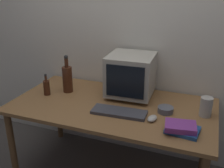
{
  "coord_description": "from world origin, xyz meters",
  "views": [
    {
      "loc": [
        0.7,
        -1.84,
        1.67
      ],
      "look_at": [
        0.0,
        0.0,
        0.89
      ],
      "focal_mm": 42.66,
      "sensor_mm": 36.0,
      "label": 1
    }
  ],
  "objects_px": {
    "computer_mouse": "(152,118)",
    "metal_canister": "(206,107)",
    "bottle_tall": "(67,78)",
    "bottle_short": "(47,87)",
    "cd_spindle": "(166,110)",
    "crt_monitor": "(131,75)",
    "book_stack": "(181,128)",
    "keyboard": "(119,112)"
  },
  "relations": [
    {
      "from": "computer_mouse",
      "to": "metal_canister",
      "type": "distance_m",
      "value": 0.42
    },
    {
      "from": "bottle_tall",
      "to": "bottle_short",
      "type": "relative_size",
      "value": 1.76
    },
    {
      "from": "cd_spindle",
      "to": "metal_canister",
      "type": "height_order",
      "value": "metal_canister"
    },
    {
      "from": "crt_monitor",
      "to": "book_stack",
      "type": "xyz_separation_m",
      "value": [
        0.5,
        -0.45,
        -0.16
      ]
    },
    {
      "from": "computer_mouse",
      "to": "bottle_tall",
      "type": "distance_m",
      "value": 0.88
    },
    {
      "from": "bottle_tall",
      "to": "cd_spindle",
      "type": "bearing_deg",
      "value": -5.85
    },
    {
      "from": "cd_spindle",
      "to": "computer_mouse",
      "type": "bearing_deg",
      "value": -112.55
    },
    {
      "from": "book_stack",
      "to": "cd_spindle",
      "type": "distance_m",
      "value": 0.29
    },
    {
      "from": "computer_mouse",
      "to": "bottle_short",
      "type": "bearing_deg",
      "value": -175.45
    },
    {
      "from": "keyboard",
      "to": "bottle_short",
      "type": "xyz_separation_m",
      "value": [
        -0.72,
        0.11,
        0.06
      ]
    },
    {
      "from": "crt_monitor",
      "to": "cd_spindle",
      "type": "xyz_separation_m",
      "value": [
        0.35,
        -0.21,
        -0.17
      ]
    },
    {
      "from": "metal_canister",
      "to": "crt_monitor",
      "type": "bearing_deg",
      "value": 166.1
    },
    {
      "from": "computer_mouse",
      "to": "cd_spindle",
      "type": "bearing_deg",
      "value": 79.36
    },
    {
      "from": "cd_spindle",
      "to": "metal_canister",
      "type": "bearing_deg",
      "value": 10.15
    },
    {
      "from": "bottle_short",
      "to": "book_stack",
      "type": "distance_m",
      "value": 1.21
    },
    {
      "from": "keyboard",
      "to": "bottle_tall",
      "type": "xyz_separation_m",
      "value": [
        -0.58,
        0.24,
        0.12
      ]
    },
    {
      "from": "bottle_short",
      "to": "cd_spindle",
      "type": "distance_m",
      "value": 1.05
    },
    {
      "from": "bottle_short",
      "to": "crt_monitor",
      "type": "bearing_deg",
      "value": 19.28
    },
    {
      "from": "bottle_short",
      "to": "cd_spindle",
      "type": "bearing_deg",
      "value": 1.95
    },
    {
      "from": "bottle_short",
      "to": "metal_canister",
      "type": "bearing_deg",
      "value": 3.74
    },
    {
      "from": "bottle_short",
      "to": "book_stack",
      "type": "xyz_separation_m",
      "value": [
        1.2,
        -0.21,
        -0.04
      ]
    },
    {
      "from": "book_stack",
      "to": "metal_canister",
      "type": "bearing_deg",
      "value": 65.11
    },
    {
      "from": "book_stack",
      "to": "metal_canister",
      "type": "relative_size",
      "value": 1.62
    },
    {
      "from": "bottle_short",
      "to": "cd_spindle",
      "type": "relative_size",
      "value": 1.63
    },
    {
      "from": "bottle_tall",
      "to": "book_stack",
      "type": "xyz_separation_m",
      "value": [
        1.06,
        -0.34,
        -0.1
      ]
    },
    {
      "from": "book_stack",
      "to": "metal_canister",
      "type": "xyz_separation_m",
      "value": [
        0.14,
        0.3,
        0.04
      ]
    },
    {
      "from": "keyboard",
      "to": "book_stack",
      "type": "height_order",
      "value": "book_stack"
    },
    {
      "from": "computer_mouse",
      "to": "book_stack",
      "type": "height_order",
      "value": "book_stack"
    },
    {
      "from": "computer_mouse",
      "to": "bottle_short",
      "type": "xyz_separation_m",
      "value": [
        -0.98,
        0.13,
        0.06
      ]
    },
    {
      "from": "cd_spindle",
      "to": "crt_monitor",
      "type": "bearing_deg",
      "value": 148.98
    },
    {
      "from": "metal_canister",
      "to": "book_stack",
      "type": "bearing_deg",
      "value": -114.89
    },
    {
      "from": "computer_mouse",
      "to": "cd_spindle",
      "type": "distance_m",
      "value": 0.18
    },
    {
      "from": "keyboard",
      "to": "bottle_short",
      "type": "relative_size",
      "value": 2.14
    },
    {
      "from": "bottle_tall",
      "to": "bottle_short",
      "type": "bearing_deg",
      "value": -137.31
    },
    {
      "from": "keyboard",
      "to": "book_stack",
      "type": "bearing_deg",
      "value": -14.98
    },
    {
      "from": "cd_spindle",
      "to": "bottle_tall",
      "type": "bearing_deg",
      "value": 174.15
    },
    {
      "from": "keyboard",
      "to": "cd_spindle",
      "type": "xyz_separation_m",
      "value": [
        0.33,
        0.15,
        0.01
      ]
    },
    {
      "from": "book_stack",
      "to": "computer_mouse",
      "type": "bearing_deg",
      "value": 158.97
    },
    {
      "from": "bottle_tall",
      "to": "metal_canister",
      "type": "xyz_separation_m",
      "value": [
        1.19,
        -0.04,
        -0.05
      ]
    },
    {
      "from": "bottle_tall",
      "to": "book_stack",
      "type": "bearing_deg",
      "value": -17.77
    },
    {
      "from": "crt_monitor",
      "to": "bottle_tall",
      "type": "distance_m",
      "value": 0.57
    },
    {
      "from": "bottle_tall",
      "to": "bottle_short",
      "type": "height_order",
      "value": "bottle_tall"
    }
  ]
}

